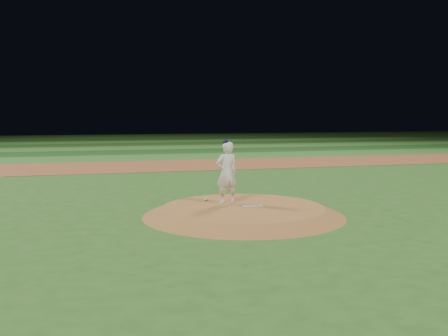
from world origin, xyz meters
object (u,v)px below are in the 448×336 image
object	(u,v)px
rosin_bag	(206,200)
pitching_rubber	(253,206)
pitchers_mound	(244,211)
pitcher_on_mound	(227,172)

from	to	relation	value
rosin_bag	pitching_rubber	bearing A→B (deg)	-50.46
pitchers_mound	rosin_bag	world-z (taller)	rosin_bag
pitchers_mound	pitcher_on_mound	world-z (taller)	pitcher_on_mound
rosin_bag	pitchers_mound	bearing A→B (deg)	-55.88
pitching_rubber	rosin_bag	distance (m)	1.60
pitchers_mound	pitching_rubber	distance (m)	0.29
pitching_rubber	rosin_bag	world-z (taller)	rosin_bag
pitching_rubber	rosin_bag	bearing A→B (deg)	133.88
pitchers_mound	pitcher_on_mound	distance (m)	1.20
rosin_bag	pitcher_on_mound	distance (m)	1.15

